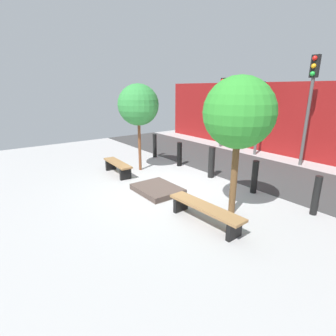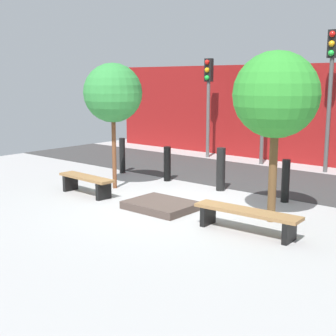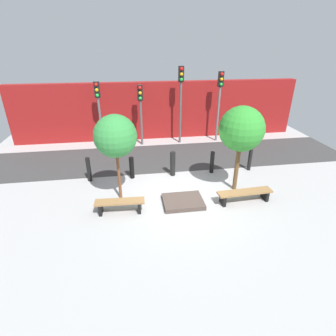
{
  "view_description": "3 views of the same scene",
  "coord_description": "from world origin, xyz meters",
  "px_view_note": "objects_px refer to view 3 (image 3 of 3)",
  "views": [
    {
      "loc": [
        5.97,
        -4.45,
        2.96
      ],
      "look_at": [
        0.2,
        -0.16,
        0.75
      ],
      "focal_mm": 28.0,
      "sensor_mm": 36.0,
      "label": 1
    },
    {
      "loc": [
        6.29,
        -7.62,
        2.7
      ],
      "look_at": [
        -0.16,
        0.02,
        0.81
      ],
      "focal_mm": 50.0,
      "sensor_mm": 36.0,
      "label": 2
    },
    {
      "loc": [
        -1.69,
        -8.06,
        5.2
      ],
      "look_at": [
        -0.42,
        0.37,
        1.07
      ],
      "focal_mm": 28.0,
      "sensor_mm": 36.0,
      "label": 3
    }
  ],
  "objects_px": {
    "planter_bed": "(183,202)",
    "traffic_light_mid_east": "(181,92)",
    "bollard_far_left": "(89,169)",
    "traffic_light_west": "(98,103)",
    "bench_right": "(245,194)",
    "traffic_light_east": "(220,94)",
    "bollard_far_right": "(250,160)",
    "traffic_light_mid_west": "(141,104)",
    "tree_behind_left_bench": "(115,136)",
    "bollard_left": "(132,168)",
    "tree_behind_right_bench": "(242,129)",
    "bench_left": "(120,204)",
    "bollard_right": "(212,162)",
    "bollard_center": "(173,164)"
  },
  "relations": [
    {
      "from": "bollard_right",
      "to": "traffic_light_west",
      "type": "height_order",
      "value": "traffic_light_west"
    },
    {
      "from": "bollard_far_right",
      "to": "traffic_light_mid_west",
      "type": "distance_m",
      "value": 6.24
    },
    {
      "from": "tree_behind_left_bench",
      "to": "bollard_center",
      "type": "distance_m",
      "value": 3.23
    },
    {
      "from": "traffic_light_east",
      "to": "traffic_light_mid_east",
      "type": "bearing_deg",
      "value": 179.98
    },
    {
      "from": "bench_left",
      "to": "bollard_left",
      "type": "xyz_separation_m",
      "value": [
        0.46,
        2.44,
        0.15
      ]
    },
    {
      "from": "bench_right",
      "to": "planter_bed",
      "type": "distance_m",
      "value": 2.21
    },
    {
      "from": "tree_behind_right_bench",
      "to": "traffic_light_west",
      "type": "distance_m",
      "value": 7.67
    },
    {
      "from": "planter_bed",
      "to": "bollard_far_left",
      "type": "xyz_separation_m",
      "value": [
        -3.45,
        2.24,
        0.43
      ]
    },
    {
      "from": "bollard_left",
      "to": "traffic_light_east",
      "type": "relative_size",
      "value": 0.25
    },
    {
      "from": "tree_behind_left_bench",
      "to": "bollard_far_left",
      "type": "bearing_deg",
      "value": 129.99
    },
    {
      "from": "planter_bed",
      "to": "traffic_light_mid_east",
      "type": "height_order",
      "value": "traffic_light_mid_east"
    },
    {
      "from": "bollard_right",
      "to": "traffic_light_east",
      "type": "xyz_separation_m",
      "value": [
        1.48,
        3.94,
        2.14
      ]
    },
    {
      "from": "tree_behind_right_bench",
      "to": "bollard_far_left",
      "type": "bearing_deg",
      "value": 165.01
    },
    {
      "from": "planter_bed",
      "to": "tree_behind_left_bench",
      "type": "distance_m",
      "value": 3.25
    },
    {
      "from": "tree_behind_left_bench",
      "to": "traffic_light_mid_west",
      "type": "xyz_separation_m",
      "value": [
        1.12,
        5.45,
        -0.14
      ]
    },
    {
      "from": "bollard_right",
      "to": "bench_left",
      "type": "bearing_deg",
      "value": -148.12
    },
    {
      "from": "bench_right",
      "to": "bollard_right",
      "type": "bearing_deg",
      "value": 97.92
    },
    {
      "from": "bollard_left",
      "to": "traffic_light_mid_west",
      "type": "xyz_separation_m",
      "value": [
        0.66,
        3.94,
        1.77
      ]
    },
    {
      "from": "bollard_far_left",
      "to": "bollard_right",
      "type": "xyz_separation_m",
      "value": [
        5.18,
        0.0,
        -0.03
      ]
    },
    {
      "from": "tree_behind_left_bench",
      "to": "bollard_center",
      "type": "relative_size",
      "value": 2.91
    },
    {
      "from": "bench_left",
      "to": "bollard_center",
      "type": "height_order",
      "value": "bollard_center"
    },
    {
      "from": "traffic_light_mid_east",
      "to": "tree_behind_left_bench",
      "type": "bearing_deg",
      "value": -120.86
    },
    {
      "from": "bench_right",
      "to": "bollard_far_right",
      "type": "relative_size",
      "value": 2.04
    },
    {
      "from": "tree_behind_right_bench",
      "to": "bollard_center",
      "type": "xyz_separation_m",
      "value": [
        -2.19,
        1.51,
        -1.88
      ]
    },
    {
      "from": "bench_left",
      "to": "traffic_light_west",
      "type": "relative_size",
      "value": 0.49
    },
    {
      "from": "planter_bed",
      "to": "bollard_right",
      "type": "xyz_separation_m",
      "value": [
        1.73,
        2.24,
        0.4
      ]
    },
    {
      "from": "bench_left",
      "to": "tree_behind_left_bench",
      "type": "height_order",
      "value": "tree_behind_left_bench"
    },
    {
      "from": "tree_behind_left_bench",
      "to": "traffic_light_mid_west",
      "type": "height_order",
      "value": "traffic_light_mid_west"
    },
    {
      "from": "bollard_far_left",
      "to": "traffic_light_east",
      "type": "xyz_separation_m",
      "value": [
        6.66,
        3.94,
        2.11
      ]
    },
    {
      "from": "bench_right",
      "to": "bollard_left",
      "type": "relative_size",
      "value": 2.13
    },
    {
      "from": "planter_bed",
      "to": "traffic_light_east",
      "type": "height_order",
      "value": "traffic_light_east"
    },
    {
      "from": "bollard_right",
      "to": "bollard_far_right",
      "type": "distance_m",
      "value": 1.73
    },
    {
      "from": "bollard_far_left",
      "to": "bollard_right",
      "type": "height_order",
      "value": "bollard_far_left"
    },
    {
      "from": "bollard_right",
      "to": "traffic_light_mid_east",
      "type": "distance_m",
      "value": 4.62
    },
    {
      "from": "bollard_far_right",
      "to": "traffic_light_mid_east",
      "type": "relative_size",
      "value": 0.24
    },
    {
      "from": "bollard_far_right",
      "to": "bollard_left",
      "type": "bearing_deg",
      "value": 180.0
    },
    {
      "from": "bollard_far_right",
      "to": "planter_bed",
      "type": "bearing_deg",
      "value": -147.1
    },
    {
      "from": "tree_behind_left_bench",
      "to": "traffic_light_west",
      "type": "height_order",
      "value": "traffic_light_west"
    },
    {
      "from": "bollard_far_left",
      "to": "traffic_light_west",
      "type": "height_order",
      "value": "traffic_light_west"
    },
    {
      "from": "bollard_center",
      "to": "bollard_far_right",
      "type": "bearing_deg",
      "value": 0.0
    },
    {
      "from": "tree_behind_right_bench",
      "to": "bollard_right",
      "type": "relative_size",
      "value": 3.34
    },
    {
      "from": "bench_right",
      "to": "traffic_light_east",
      "type": "xyz_separation_m",
      "value": [
        1.02,
        6.37,
        2.31
      ]
    },
    {
      "from": "tree_behind_right_bench",
      "to": "traffic_light_east",
      "type": "relative_size",
      "value": 0.85
    },
    {
      "from": "planter_bed",
      "to": "traffic_light_mid_west",
      "type": "xyz_separation_m",
      "value": [
        -1.07,
        6.17,
        2.15
      ]
    },
    {
      "from": "bench_left",
      "to": "bollard_right",
      "type": "relative_size",
      "value": 1.71
    },
    {
      "from": "tree_behind_left_bench",
      "to": "tree_behind_right_bench",
      "type": "height_order",
      "value": "tree_behind_right_bench"
    },
    {
      "from": "bollard_center",
      "to": "bollard_left",
      "type": "bearing_deg",
      "value": 180.0
    },
    {
      "from": "tree_behind_left_bench",
      "to": "bollard_center",
      "type": "xyz_separation_m",
      "value": [
        2.19,
        1.51,
        -1.84
      ]
    },
    {
      "from": "planter_bed",
      "to": "traffic_light_east",
      "type": "relative_size",
      "value": 0.37
    },
    {
      "from": "traffic_light_west",
      "to": "traffic_light_mid_east",
      "type": "xyz_separation_m",
      "value": [
        4.27,
        0.0,
        0.43
      ]
    }
  ]
}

